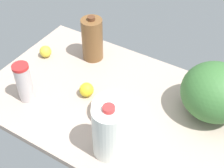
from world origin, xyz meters
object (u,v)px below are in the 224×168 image
Objects in this scene: mixing_bowl at (114,109)px; milk_jug at (109,131)px; chocolate_milk_jug at (92,39)px; lemon_beside_bowl at (87,90)px; tumbler_cup at (24,82)px; watermelon at (215,92)px; lemon_near_front at (46,51)px.

mixing_bowl is 21.81cm from milk_jug.
lemon_beside_bowl is at bearing 117.98° from chocolate_milk_jug.
lemon_beside_bowl is (-13.60, 25.61, -8.23)cm from chocolate_milk_jug.
tumbler_cup is 0.77× the size of milk_jug.
chocolate_milk_jug is (38.98, -46.71, -0.33)cm from milk_jug.
watermelon is 1.13× the size of milk_jug.
chocolate_milk_jug reaches higher than tumbler_cup.
watermelon is at bearing -175.66° from lemon_near_front.
chocolate_milk_jug is at bearing -62.02° from lemon_beside_bowl.
milk_jug reaches higher than lemon_beside_bowl.
mixing_bowl is 54.91cm from lemon_near_front.
mixing_bowl is 3.11× the size of lemon_near_front.
lemon_near_front is at bearing 4.34° from watermelon.
watermelon is 49.04cm from milk_jug.
lemon_near_front reaches higher than mixing_bowl.
mixing_bowl is 0.79× the size of chocolate_milk_jug.
chocolate_milk_jug is 3.67× the size of lemon_beside_bowl.
lemon_near_front is 38.01cm from lemon_beside_bowl.
milk_jug is 3.77× the size of lemon_beside_bowl.
lemon_near_front is (22.12, 12.65, -8.45)cm from chocolate_milk_jug.
mixing_bowl is (-39.06, -12.66, -7.24)cm from tumbler_cup.
tumbler_cup is 3.12× the size of lemon_near_front.
chocolate_milk_jug is at bearing -43.72° from mixing_bowl.
lemon_near_front is (61.10, -34.06, -8.78)cm from milk_jug.
tumbler_cup is 42.58cm from chocolate_milk_jug.
tumbler_cup is 0.79× the size of chocolate_milk_jug.
watermelon is 56.88cm from lemon_beside_bowl.
tumbler_cup is 2.92× the size of lemon_beside_bowl.
chocolate_milk_jug reaches higher than mixing_bowl.
mixing_bowl is 17.05cm from lemon_beside_bowl.
lemon_beside_bowl reaches higher than lemon_near_front.
tumbler_cup is at bearing -6.07° from milk_jug.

